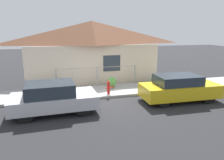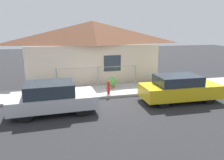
{
  "view_description": "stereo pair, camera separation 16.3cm",
  "coord_description": "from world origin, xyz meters",
  "views": [
    {
      "loc": [
        -2.41,
        -10.51,
        3.6
      ],
      "look_at": [
        0.43,
        0.3,
        0.9
      ],
      "focal_mm": 35.0,
      "sensor_mm": 36.0,
      "label": 1
    },
    {
      "loc": [
        -2.25,
        -10.55,
        3.6
      ],
      "look_at": [
        0.43,
        0.3,
        0.9
      ],
      "focal_mm": 35.0,
      "sensor_mm": 36.0,
      "label": 2
    }
  ],
  "objects": [
    {
      "name": "potted_plant_corner",
      "position": [
        3.44,
        1.34,
        0.48
      ],
      "size": [
        0.53,
        0.53,
        0.64
      ],
      "color": "brown",
      "rests_on": "sidewalk"
    },
    {
      "name": "sidewalk",
      "position": [
        0.0,
        1.15,
        0.06
      ],
      "size": [
        24.0,
        2.3,
        0.13
      ],
      "color": "#9E9E99",
      "rests_on": "ground_plane"
    },
    {
      "name": "fence",
      "position": [
        0.0,
        2.15,
        0.78
      ],
      "size": [
        4.9,
        0.1,
        1.19
      ],
      "color": "#999993",
      "rests_on": "sidewalk"
    },
    {
      "name": "ground_plane",
      "position": [
        0.0,
        0.0,
        0.0
      ],
      "size": [
        60.0,
        60.0,
        0.0
      ],
      "primitive_type": "plane",
      "color": "#262628"
    },
    {
      "name": "potted_plant_near_hydrant",
      "position": [
        0.72,
        1.44,
        0.49
      ],
      "size": [
        0.53,
        0.53,
        0.65
      ],
      "color": "#9E5638",
      "rests_on": "sidewalk"
    },
    {
      "name": "car_left",
      "position": [
        -2.6,
        -1.25,
        0.67
      ],
      "size": [
        3.7,
        1.91,
        1.33
      ],
      "rotation": [
        0.0,
        0.0,
        0.04
      ],
      "color": "#B7B7BC",
      "rests_on": "ground_plane"
    },
    {
      "name": "house",
      "position": [
        0.0,
        3.75,
        3.1
      ],
      "size": [
        8.8,
        2.23,
        4.01
      ],
      "color": "beige",
      "rests_on": "ground_plane"
    },
    {
      "name": "car_right",
      "position": [
        3.48,
        -1.25,
        0.66
      ],
      "size": [
        3.88,
        1.67,
        1.32
      ],
      "rotation": [
        0.0,
        0.0,
        -0.02
      ],
      "color": "gold",
      "rests_on": "ground_plane"
    },
    {
      "name": "potted_plant_by_fence",
      "position": [
        -2.79,
        1.64,
        0.45
      ],
      "size": [
        0.51,
        0.51,
        0.6
      ],
      "color": "slate",
      "rests_on": "sidewalk"
    },
    {
      "name": "fire_hydrant",
      "position": [
        0.24,
        0.33,
        0.51
      ],
      "size": [
        0.34,
        0.15,
        0.74
      ],
      "color": "red",
      "rests_on": "sidewalk"
    }
  ]
}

